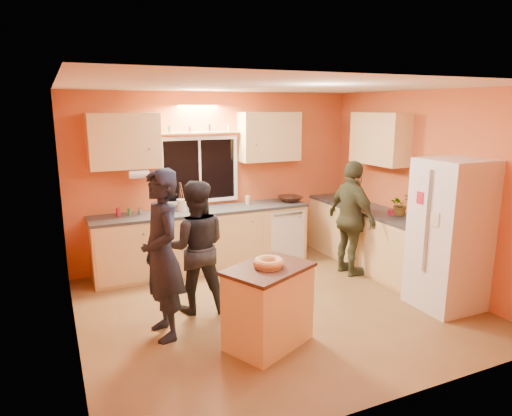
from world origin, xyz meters
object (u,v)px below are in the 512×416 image
person_left (162,255)px  person_center (196,247)px  refrigerator (450,235)px  island (268,305)px  person_right (352,219)px

person_left → person_center: person_left is taller
refrigerator → island: 2.41m
refrigerator → person_right: refrigerator is taller
island → person_left: 1.20m
island → person_center: (-0.41, 1.09, 0.36)m
person_center → person_left: bearing=59.0°
refrigerator → island: size_ratio=1.75×
person_left → person_right: 2.97m
person_center → refrigerator: bearing=173.6°
person_left → person_right: bearing=99.4°
person_center → person_right: size_ratio=0.95×
person_right → refrigerator: bearing=-166.2°
refrigerator → person_left: bearing=168.2°
person_left → refrigerator: bearing=73.8°
island → refrigerator: bearing=-26.4°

